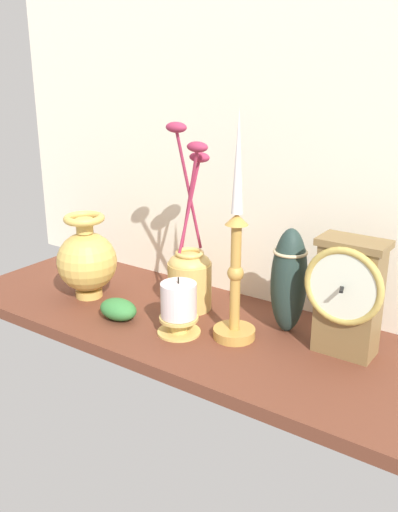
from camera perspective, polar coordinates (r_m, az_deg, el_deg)
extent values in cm
cube|color=brown|center=(113.35, -1.74, -6.89)|extent=(100.00, 36.00, 2.40)
cube|color=white|center=(118.34, 3.55, 11.31)|extent=(120.00, 2.00, 65.00)
cube|color=brown|center=(99.60, 14.97, -4.41)|extent=(10.29, 5.98, 19.61)
cube|color=brown|center=(96.06, 15.49, 1.30)|extent=(11.53, 6.69, 1.20)
torus|color=tan|center=(95.24, 14.44, -3.04)|extent=(13.67, 1.24, 13.67)
cylinder|color=white|center=(95.15, 14.42, -3.06)|extent=(11.44, 0.40, 11.44)
cube|color=black|center=(94.89, 14.35, -3.12)|extent=(1.82, 4.34, 0.30)
cylinder|color=#BB8A3E|center=(105.21, 3.60, -7.80)|extent=(7.83, 7.83, 1.80)
cylinder|color=#BB8A3E|center=(100.77, 3.72, -2.27)|extent=(1.89, 1.89, 19.97)
sphere|color=#BB8A3E|center=(100.42, 3.73, -1.74)|extent=(3.02, 3.02, 3.02)
cone|color=#BB8A3E|center=(97.33, 3.86, 3.76)|extent=(4.18, 4.18, 2.00)
cone|color=silver|center=(95.20, 3.99, 9.53)|extent=(2.02, 2.02, 17.85)
cylinder|color=tan|center=(125.06, -11.11, -3.68)|extent=(5.79, 5.79, 1.60)
sphere|color=tan|center=(122.49, -11.32, -0.56)|extent=(12.86, 12.86, 12.86)
cylinder|color=tan|center=(120.10, -11.56, 3.04)|extent=(3.60, 3.60, 3.13)
torus|color=tan|center=(119.68, -11.61, 3.76)|extent=(8.61, 8.61, 1.55)
cylinder|color=tan|center=(115.52, -0.96, -3.03)|extent=(9.05, 9.05, 9.87)
ellipsoid|color=tan|center=(113.75, -0.97, -0.73)|extent=(8.59, 8.59, 4.30)
torus|color=tan|center=(113.04, -0.97, 0.30)|extent=(5.87, 5.87, 0.90)
cylinder|color=#9A2A47|center=(110.04, -1.01, 5.64)|extent=(6.39, 3.31, 20.91)
ellipsoid|color=#9A2A47|center=(105.29, -0.17, 11.03)|extent=(4.40, 2.80, 2.00)
cylinder|color=#9A2A47|center=(110.34, -1.00, 5.00)|extent=(2.62, 4.70, 18.76)
ellipsoid|color=#9A2A47|center=(109.49, 0.05, 10.00)|extent=(4.40, 2.80, 2.00)
cylinder|color=#9A2A47|center=(109.65, -1.01, 6.53)|extent=(1.66, 6.91, 24.49)
ellipsoid|color=#9A2A47|center=(105.43, -2.33, 12.94)|extent=(4.40, 2.80, 2.00)
cylinder|color=#D5B35D|center=(106.44, -2.05, -7.06)|extent=(3.29, 3.29, 3.07)
cylinder|color=#D5B35D|center=(106.95, -2.04, -7.61)|extent=(8.23, 8.23, 0.80)
cylinder|color=#D5B35D|center=(105.78, -2.06, -6.31)|extent=(7.41, 7.41, 0.60)
cylinder|color=silver|center=(104.26, -2.09, -4.49)|extent=(6.76, 6.76, 6.56)
cylinder|color=black|center=(102.77, -2.11, -2.50)|extent=(0.30, 0.30, 1.20)
ellipsoid|color=#223530|center=(105.07, 9.12, -2.53)|extent=(6.77, 6.77, 20.30)
torus|color=#CCB78C|center=(103.14, 9.28, 0.41)|extent=(6.35, 6.35, 0.60)
ellipsoid|color=#347638|center=(112.80, -8.20, -5.38)|extent=(8.22, 5.75, 4.15)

